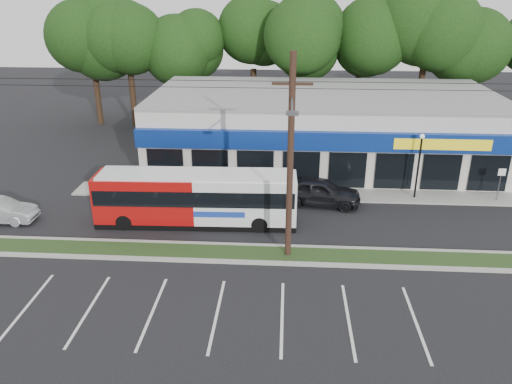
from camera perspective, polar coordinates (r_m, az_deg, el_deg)
The scene contains 14 objects.
ground at distance 24.58m, azimuth -3.46°, elevation -8.25°, with size 120.00×120.00×0.00m, color black.
grass_strip at distance 25.40m, azimuth -3.19°, elevation -6.98°, with size 40.00×1.60×0.12m, color #223415.
curb_south at distance 24.67m, azimuth -3.42°, elevation -7.93°, with size 40.00×0.25×0.14m, color #9E9E93.
curb_north at distance 26.13m, azimuth -2.98°, elevation -6.04°, with size 40.00×0.25×0.14m, color #9E9E93.
sidewalk at distance 32.51m, azimuth 7.24°, elevation -0.25°, with size 32.00×2.20×0.10m, color #9E9E93.
strip_mall at distance 38.24m, azimuth 7.63°, elevation 7.37°, with size 25.00×12.55×5.30m.
utility_pole at distance 22.99m, azimuth 3.54°, elevation 4.38°, with size 50.00×2.77×10.00m.
lamp_post at distance 32.38m, azimuth 18.16°, elevation 3.63°, with size 0.30×0.30×4.25m.
sign_post at distance 34.14m, azimuth 26.16°, elevation 1.36°, with size 0.45×0.10×2.23m.
tree_line at distance 47.11m, azimuth 5.34°, elevation 17.47°, with size 46.76×6.76×11.83m.
metrobus at distance 28.13m, azimuth -6.83°, elevation -0.55°, with size 11.28×2.69×3.02m.
car_dark at distance 30.84m, azimuth 7.27°, elevation 0.07°, with size 2.01×5.01×1.71m, color black.
pedestrian_a at distance 31.61m, azimuth 2.94°, elevation 0.78°, with size 0.62×0.40×1.69m, color beige.
pedestrian_b at distance 30.89m, azimuth 4.96°, elevation -0.01°, with size 0.72×0.56×1.49m, color #BDAEAA.
Camera 1 is at (2.81, -20.91, 12.61)m, focal length 35.00 mm.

